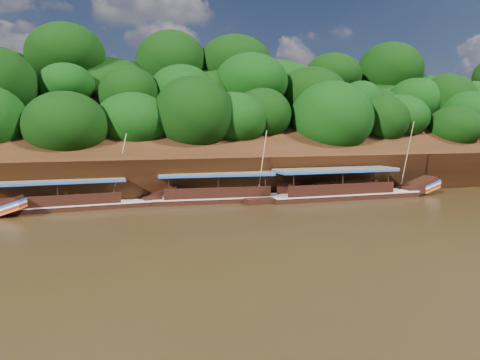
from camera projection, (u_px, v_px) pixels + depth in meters
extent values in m
plane|color=black|center=(272.00, 220.00, 31.61)|extent=(160.00, 160.00, 0.00)
cube|color=black|center=(210.00, 156.00, 46.29)|extent=(120.00, 16.12, 13.64)
cube|color=black|center=(188.00, 180.00, 56.08)|extent=(120.00, 24.00, 12.00)
ellipsoid|color=#0F3D0A|center=(150.00, 157.00, 43.42)|extent=(18.00, 8.00, 6.40)
ellipsoid|color=#0F3D0A|center=(193.00, 101.00, 52.25)|extent=(24.00, 11.00, 8.40)
ellipsoid|color=#0F3D0A|center=(420.00, 153.00, 52.57)|extent=(18.00, 8.00, 6.00)
ellipsoid|color=#0F3D0A|center=(445.00, 109.00, 62.24)|extent=(22.00, 10.00, 8.00)
cube|color=black|center=(344.00, 199.00, 41.30)|extent=(14.10, 2.44, 0.99)
cube|color=silver|center=(345.00, 193.00, 41.25)|extent=(14.10, 2.51, 0.11)
cube|color=black|center=(419.00, 187.00, 43.75)|extent=(3.32, 1.82, 1.92)
cube|color=blue|center=(427.00, 183.00, 43.99)|extent=(1.73, 1.89, 0.71)
cube|color=#B01613|center=(426.00, 187.00, 44.03)|extent=(1.73, 1.89, 0.71)
cube|color=brown|center=(336.00, 169.00, 40.73)|extent=(11.04, 2.80, 0.13)
cube|color=blue|center=(336.00, 171.00, 40.74)|extent=(11.04, 2.80, 0.20)
cylinder|color=tan|center=(407.00, 155.00, 42.30)|extent=(1.13, 2.80, 5.96)
cube|color=black|center=(225.00, 202.00, 39.47)|extent=(12.42, 3.40, 0.92)
cube|color=silver|center=(225.00, 197.00, 39.42)|extent=(12.43, 3.46, 0.10)
cube|color=black|center=(302.00, 191.00, 40.98)|extent=(3.05, 1.95, 1.73)
cube|color=blue|center=(310.00, 187.00, 41.12)|extent=(1.67, 1.89, 0.63)
cube|color=#B01613|center=(310.00, 191.00, 41.16)|extent=(1.67, 1.89, 0.63)
cube|color=brown|center=(216.00, 173.00, 39.03)|extent=(9.80, 3.48, 0.12)
cube|color=blue|center=(216.00, 175.00, 39.04)|extent=(9.80, 3.48, 0.18)
cylinder|color=tan|center=(262.00, 164.00, 39.23)|extent=(0.59, 0.77, 5.52)
cube|color=black|center=(69.00, 210.00, 35.66)|extent=(12.68, 2.95, 0.86)
cube|color=silver|center=(69.00, 204.00, 35.61)|extent=(12.68, 3.01, 0.10)
cube|color=black|center=(160.00, 196.00, 38.30)|extent=(3.05, 1.77, 1.69)
cube|color=blue|center=(169.00, 192.00, 38.57)|extent=(1.65, 1.73, 0.63)
cube|color=#B01613|center=(170.00, 196.00, 38.60)|extent=(1.65, 1.73, 0.63)
cube|color=brown|center=(57.00, 180.00, 35.11)|extent=(9.98, 3.08, 0.11)
cube|color=blue|center=(57.00, 182.00, 35.12)|extent=(9.98, 3.08, 0.17)
cylinder|color=tan|center=(119.00, 167.00, 36.60)|extent=(1.36, 0.41, 5.28)
cube|color=black|center=(4.00, 207.00, 32.78)|extent=(2.98, 2.22, 1.60)
cube|color=blue|center=(14.00, 203.00, 32.79)|extent=(1.75, 1.95, 0.58)
cube|color=#B01613|center=(14.00, 208.00, 32.83)|extent=(1.75, 1.95, 0.58)
cone|color=#376C1B|center=(73.00, 197.00, 36.00)|extent=(1.50, 1.50, 1.85)
cone|color=#376C1B|center=(173.00, 195.00, 38.75)|extent=(1.50, 1.50, 1.36)
cone|color=#376C1B|center=(237.00, 190.00, 40.78)|extent=(1.50, 1.50, 1.65)
cone|color=#376C1B|center=(301.00, 184.00, 43.27)|extent=(1.50, 1.50, 2.12)
cone|color=#376C1B|center=(369.00, 184.00, 44.82)|extent=(1.50, 1.50, 1.80)
cone|color=#376C1B|center=(423.00, 182.00, 47.32)|extent=(1.50, 1.50, 1.66)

